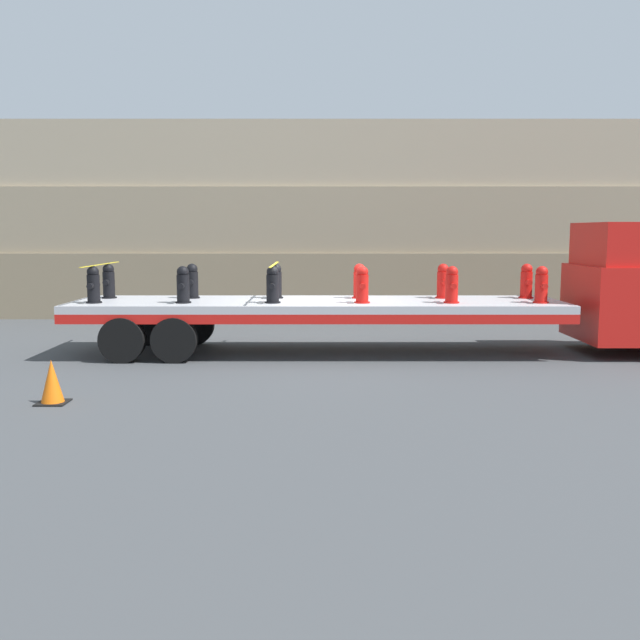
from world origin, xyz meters
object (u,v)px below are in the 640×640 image
(flatbed_trailer, at_px, (293,310))
(fire_hydrant_black_near_1, at_px, (187,285))
(fire_hydrant_red_near_3, at_px, (366,285))
(fire_hydrant_red_near_5, at_px, (545,285))
(fire_hydrant_red_far_5, at_px, (530,282))
(fire_hydrant_black_far_0, at_px, (112,282))
(fire_hydrant_black_far_1, at_px, (196,282))
(fire_hydrant_black_near_2, at_px, (276,285))
(fire_hydrant_red_near_4, at_px, (455,285))
(fire_hydrant_black_near_0, at_px, (97,285))
(fire_hydrant_red_far_3, at_px, (363,282))
(fire_hydrant_black_far_2, at_px, (279,282))
(traffic_cone, at_px, (56,382))
(fire_hydrant_red_far_4, at_px, (446,282))

(flatbed_trailer, xyz_separation_m, fire_hydrant_black_near_1, (-2.24, -0.55, 0.59))
(fire_hydrant_red_near_3, height_order, fire_hydrant_red_near_5, same)
(flatbed_trailer, xyz_separation_m, fire_hydrant_red_far_5, (5.40, 0.55, 0.59))
(fire_hydrant_black_far_0, xyz_separation_m, fire_hydrant_red_far_5, (9.55, 0.00, 0.00))
(fire_hydrant_black_far_1, relative_size, fire_hydrant_black_near_2, 1.00)
(fire_hydrant_red_near_4, height_order, fire_hydrant_red_far_5, same)
(fire_hydrant_black_near_0, height_order, fire_hydrant_red_near_3, same)
(fire_hydrant_black_near_1, height_order, fire_hydrant_red_far_3, same)
(fire_hydrant_red_near_4, relative_size, fire_hydrant_red_near_5, 1.00)
(fire_hydrant_black_near_1, height_order, fire_hydrant_black_far_2, same)
(fire_hydrant_black_near_2, relative_size, fire_hydrant_red_near_4, 1.00)
(fire_hydrant_black_near_1, height_order, fire_hydrant_black_far_1, same)
(fire_hydrant_red_near_3, bearing_deg, fire_hydrant_black_near_0, 180.00)
(fire_hydrant_black_near_0, relative_size, fire_hydrant_red_near_4, 1.00)
(fire_hydrant_black_far_2, height_order, fire_hydrant_red_near_5, same)
(fire_hydrant_black_near_0, distance_m, fire_hydrant_red_near_4, 7.64)
(fire_hydrant_red_near_5, bearing_deg, fire_hydrant_black_far_2, 169.05)
(fire_hydrant_black_near_2, bearing_deg, fire_hydrant_red_far_3, 30.13)
(fire_hydrant_black_far_0, height_order, fire_hydrant_red_near_5, same)
(fire_hydrant_black_far_0, distance_m, fire_hydrant_red_near_4, 7.72)
(flatbed_trailer, relative_size, traffic_cone, 15.33)
(fire_hydrant_black_far_1, distance_m, fire_hydrant_black_near_2, 2.21)
(fire_hydrant_black_near_0, relative_size, fire_hydrant_red_near_5, 1.00)
(fire_hydrant_red_far_5, distance_m, traffic_cone, 10.44)
(fire_hydrant_black_far_1, height_order, fire_hydrant_red_far_5, same)
(fire_hydrant_black_far_1, relative_size, fire_hydrant_red_far_4, 1.00)
(fire_hydrant_black_far_0, bearing_deg, flatbed_trailer, -7.61)
(fire_hydrant_black_far_1, height_order, fire_hydrant_black_near_2, same)
(fire_hydrant_black_near_1, relative_size, fire_hydrant_black_near_2, 1.00)
(fire_hydrant_black_near_0, distance_m, fire_hydrant_black_far_2, 3.98)
(fire_hydrant_red_far_4, bearing_deg, fire_hydrant_red_far_5, 0.00)
(fire_hydrant_red_far_4, bearing_deg, fire_hydrant_red_far_3, 180.00)
(flatbed_trailer, height_order, fire_hydrant_black_far_0, fire_hydrant_black_far_0)
(fire_hydrant_black_far_2, distance_m, fire_hydrant_red_far_4, 3.82)
(fire_hydrant_red_near_5, bearing_deg, fire_hydrant_black_far_1, 171.74)
(fire_hydrant_red_far_4, bearing_deg, fire_hydrant_red_near_5, -30.13)
(fire_hydrant_red_near_3, relative_size, fire_hydrant_red_far_5, 1.00)
(fire_hydrant_black_near_0, xyz_separation_m, fire_hydrant_red_near_5, (9.55, 0.00, 0.00))
(traffic_cone, bearing_deg, fire_hydrant_black_near_2, 52.19)
(fire_hydrant_black_far_2, xyz_separation_m, fire_hydrant_red_near_5, (5.73, -1.11, 0.00))
(fire_hydrant_black_near_1, bearing_deg, flatbed_trailer, 13.90)
(fire_hydrant_black_far_0, height_order, fire_hydrant_red_far_5, same)
(fire_hydrant_black_near_2, relative_size, fire_hydrant_red_near_3, 1.00)
(fire_hydrant_black_far_0, bearing_deg, fire_hydrant_black_far_1, 0.00)
(fire_hydrant_red_far_3, bearing_deg, fire_hydrant_red_near_4, -30.13)
(fire_hydrant_red_near_3, bearing_deg, fire_hydrant_black_far_2, 149.87)
(fire_hydrant_black_near_2, bearing_deg, traffic_cone, -127.81)
(fire_hydrant_black_far_2, relative_size, fire_hydrant_red_far_4, 1.00)
(fire_hydrant_black_far_0, relative_size, traffic_cone, 1.13)
(fire_hydrant_black_near_2, xyz_separation_m, fire_hydrant_red_far_5, (5.73, 1.11, 0.00))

